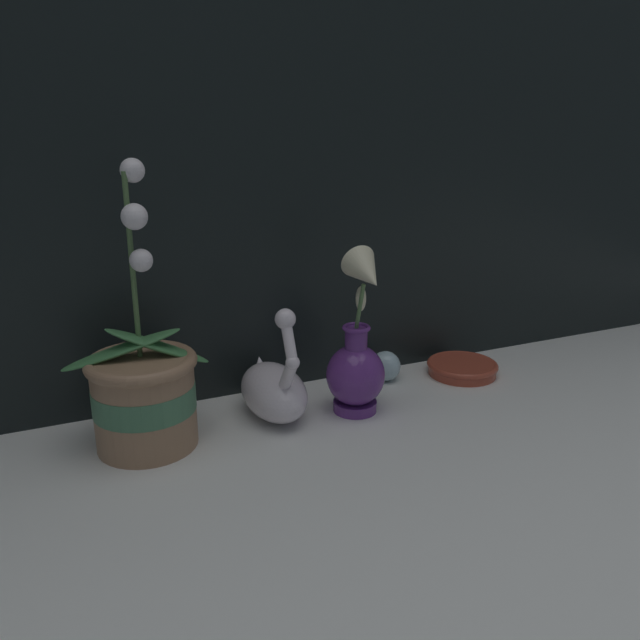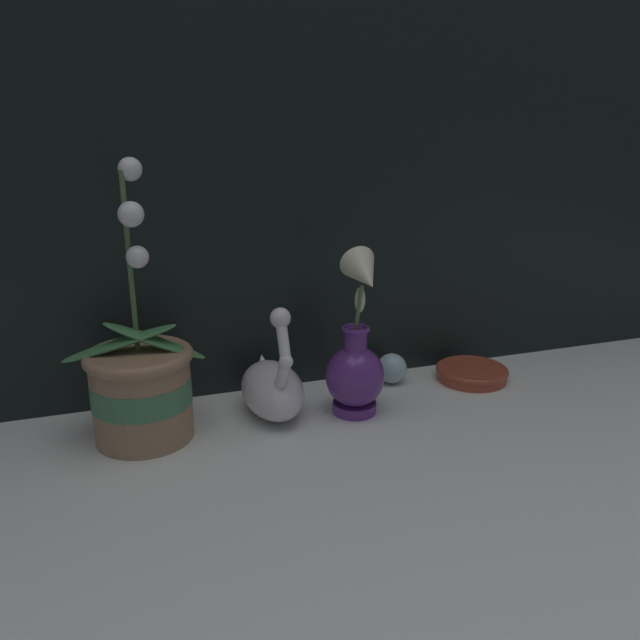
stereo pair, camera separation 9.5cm
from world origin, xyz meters
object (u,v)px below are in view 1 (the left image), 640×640
object	(u,v)px
orchid_potted_plant	(144,391)
swan_figurine	(273,388)
blue_vase	(357,359)
amber_dish	(462,367)
glass_sphere	(386,366)

from	to	relation	value
orchid_potted_plant	swan_figurine	world-z (taller)	orchid_potted_plant
orchid_potted_plant	blue_vase	bearing A→B (deg)	-4.59
orchid_potted_plant	blue_vase	distance (m)	0.36
swan_figurine	blue_vase	size ratio (longest dim) A/B	0.71
swan_figurine	amber_dish	size ratio (longest dim) A/B	1.49
blue_vase	amber_dish	bearing A→B (deg)	13.72
blue_vase	glass_sphere	world-z (taller)	blue_vase
glass_sphere	swan_figurine	bearing A→B (deg)	-167.32
blue_vase	amber_dish	distance (m)	0.30
swan_figurine	blue_vase	distance (m)	0.15
swan_figurine	amber_dish	world-z (taller)	swan_figurine
blue_vase	swan_figurine	bearing A→B (deg)	161.62
blue_vase	amber_dish	xyz separation A→B (m)	(0.28, 0.07, -0.09)
amber_dish	blue_vase	bearing A→B (deg)	-166.28
amber_dish	orchid_potted_plant	bearing A→B (deg)	-176.49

